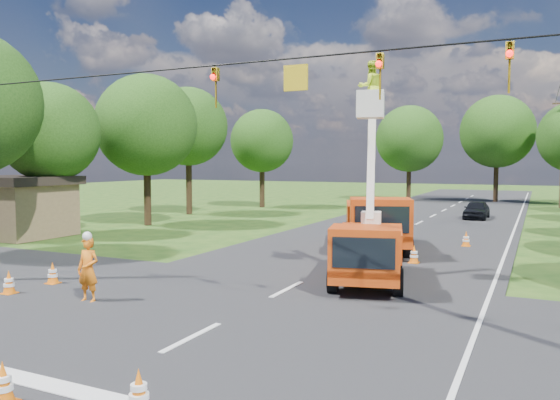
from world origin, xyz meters
The scene contains 24 objects.
ground centered at (0.00, 20.00, 0.00)m, with size 140.00×140.00×0.00m, color #1F4514.
road_main centered at (0.00, 20.00, 0.00)m, with size 12.00×100.00×0.06m, color black.
road_cross centered at (0.00, 2.00, 0.00)m, with size 56.00×10.00×0.07m, color black.
stop_bar centered at (0.00, -3.20, 0.00)m, with size 9.00×0.45×0.02m, color silver.
edge_line centered at (5.60, 20.00, 0.00)m, with size 0.12×90.00×0.02m, color silver.
bucket_truck centered at (1.91, 7.08, 1.55)m, with size 3.18×5.73×7.13m.
second_truck centered at (0.41, 13.52, 1.27)m, with size 4.39×6.94×2.44m.
ground_worker centered at (-4.44, 1.43, 0.91)m, with size 0.66×0.44×1.82m, color orange.
distant_car centered at (2.98, 29.58, 0.64)m, with size 1.50×3.74×1.27m, color black.
traffic_cone_0 centered at (-0.86, -4.01, 0.36)m, with size 0.38×0.38×0.71m.
traffic_cone_1 centered at (1.32, -3.33, 0.36)m, with size 0.38×0.38×0.71m.
traffic_cone_2 centered at (1.40, 7.90, 0.36)m, with size 0.38×0.38×0.71m.
traffic_cone_3 centered at (2.55, 11.09, 0.36)m, with size 0.38×0.38×0.71m.
traffic_cone_4 centered at (-7.18, 1.06, 0.36)m, with size 0.38×0.38×0.71m.
traffic_cone_5 centered at (-7.09, 2.58, 0.36)m, with size 0.38×0.38×0.71m.
traffic_cone_7 centered at (3.84, 16.33, 0.36)m, with size 0.38×0.38×0.71m.
signal_span centered at (2.23, 1.99, 5.88)m, with size 18.00×0.29×1.07m.
shed centered at (-18.00, 10.00, 1.62)m, with size 5.50×4.50×3.15m.
tree_left_c centered at (-16.50, 11.00, 5.44)m, with size 5.20×5.20×8.06m.
tree_left_d centered at (-15.00, 17.00, 6.12)m, with size 6.20×6.20×9.24m.
tree_left_e centered at (-16.80, 24.00, 6.49)m, with size 5.80×5.80×9.41m.
tree_left_f centered at (-14.80, 32.00, 5.69)m, with size 5.40×5.40×8.40m.
tree_far_a centered at (-5.00, 45.00, 6.19)m, with size 6.60×6.60×9.50m.
tree_far_b centered at (3.00, 47.00, 6.81)m, with size 7.00×7.00×10.32m.
Camera 1 is at (6.80, -9.77, 3.89)m, focal length 35.00 mm.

